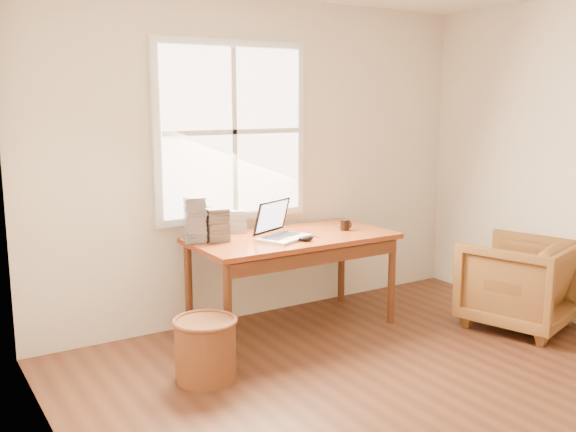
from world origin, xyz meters
The scene contains 11 objects.
room_shell centered at (-0.02, 0.16, 1.32)m, with size 4.04×4.54×2.64m.
desk centered at (0.00, 1.80, 0.73)m, with size 1.60×0.80×0.04m, color brown.
armchair centered at (1.55, 0.87, 0.36)m, with size 0.77×0.79×0.72m, color brown.
wicker_stool centered at (-1.00, 1.27, 0.20)m, with size 0.40×0.40×0.40m, color brown.
laptop centered at (-0.13, 1.72, 0.89)m, with size 0.37×0.39×0.28m, color silver, non-canonical shape.
mouse centered at (-0.01, 1.58, 0.77)m, with size 0.12×0.07×0.04m, color black.
coffee_mug centered at (0.48, 1.75, 0.79)m, with size 0.08×0.08×0.09m, color black.
cd_stack_a centered at (-0.63, 2.11, 0.87)m, with size 0.13×0.11×0.25m, color silver.
cd_stack_b centered at (-0.58, 1.94, 0.87)m, with size 0.16×0.14×0.25m, color #252429.
cd_stack_c centered at (-0.73, 1.99, 0.92)m, with size 0.15×0.13×0.34m, color #9D9CA9.
cd_stack_d centered at (-0.31, 2.14, 0.84)m, with size 0.14×0.13×0.18m, color silver.
Camera 1 is at (-2.62, -2.35, 1.80)m, focal length 40.00 mm.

